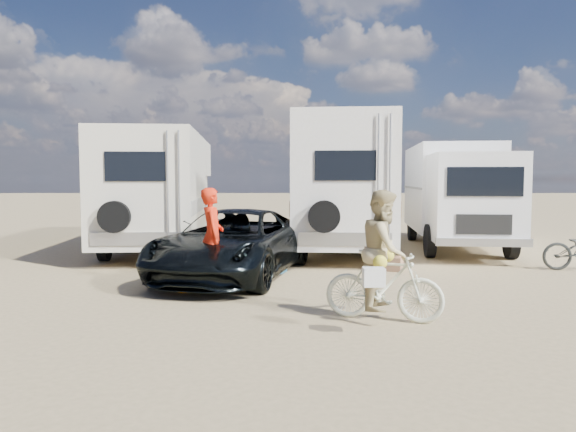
{
  "coord_description": "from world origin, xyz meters",
  "views": [
    {
      "loc": [
        -1.36,
        -8.67,
        2.08
      ],
      "look_at": [
        -1.33,
        2.45,
        1.3
      ],
      "focal_mm": 32.91,
      "sensor_mm": 36.0,
      "label": 1
    }
  ],
  "objects_px": {
    "cooler": "(273,263)",
    "bike_woman": "(384,286)",
    "bike_man": "(213,269)",
    "crate": "(393,264)",
    "rider_woman": "(384,262)",
    "dark_suv": "(234,243)",
    "rider_man": "(212,245)",
    "rv_left": "(161,193)",
    "box_truck": "(456,197)",
    "rv_main": "(341,187)"
  },
  "relations": [
    {
      "from": "cooler",
      "to": "bike_woman",
      "type": "bearing_deg",
      "value": -45.7
    },
    {
      "from": "bike_man",
      "to": "crate",
      "type": "distance_m",
      "value": 4.43
    },
    {
      "from": "rider_woman",
      "to": "cooler",
      "type": "bearing_deg",
      "value": 42.42
    },
    {
      "from": "dark_suv",
      "to": "rider_man",
      "type": "bearing_deg",
      "value": -84.97
    },
    {
      "from": "rv_left",
      "to": "crate",
      "type": "bearing_deg",
      "value": -35.68
    },
    {
      "from": "box_truck",
      "to": "rider_woman",
      "type": "relative_size",
      "value": 3.87
    },
    {
      "from": "rv_left",
      "to": "box_truck",
      "type": "xyz_separation_m",
      "value": [
        8.78,
        0.18,
        -0.1
      ]
    },
    {
      "from": "rv_main",
      "to": "bike_woman",
      "type": "relative_size",
      "value": 4.42
    },
    {
      "from": "rider_woman",
      "to": "box_truck",
      "type": "bearing_deg",
      "value": -4.8
    },
    {
      "from": "bike_woman",
      "to": "crate",
      "type": "bearing_deg",
      "value": 6.0
    },
    {
      "from": "rider_man",
      "to": "crate",
      "type": "height_order",
      "value": "rider_man"
    },
    {
      "from": "rider_man",
      "to": "rv_left",
      "type": "bearing_deg",
      "value": 10.84
    },
    {
      "from": "rv_left",
      "to": "rider_woman",
      "type": "xyz_separation_m",
      "value": [
        5.14,
        -7.96,
        -0.79
      ]
    },
    {
      "from": "bike_woman",
      "to": "rider_woman",
      "type": "height_order",
      "value": "rider_woman"
    },
    {
      "from": "cooler",
      "to": "crate",
      "type": "distance_m",
      "value": 2.74
    },
    {
      "from": "rv_main",
      "to": "rider_woman",
      "type": "relative_size",
      "value": 4.39
    },
    {
      "from": "rv_left",
      "to": "rider_man",
      "type": "bearing_deg",
      "value": -73.12
    },
    {
      "from": "rv_main",
      "to": "crate",
      "type": "distance_m",
      "value": 4.22
    },
    {
      "from": "bike_man",
      "to": "box_truck",
      "type": "bearing_deg",
      "value": -56.97
    },
    {
      "from": "crate",
      "to": "bike_man",
      "type": "bearing_deg",
      "value": -149.24
    },
    {
      "from": "dark_suv",
      "to": "bike_man",
      "type": "bearing_deg",
      "value": -84.97
    },
    {
      "from": "box_truck",
      "to": "dark_suv",
      "type": "relative_size",
      "value": 1.31
    },
    {
      "from": "dark_suv",
      "to": "rider_woman",
      "type": "distance_m",
      "value": 4.34
    },
    {
      "from": "bike_woman",
      "to": "rider_woman",
      "type": "xyz_separation_m",
      "value": [
        -0.0,
        0.0,
        0.35
      ]
    },
    {
      "from": "box_truck",
      "to": "rider_man",
      "type": "xyz_separation_m",
      "value": [
        -6.43,
        -6.14,
        -0.69
      ]
    },
    {
      "from": "box_truck",
      "to": "rv_left",
      "type": "bearing_deg",
      "value": -171.98
    },
    {
      "from": "rv_left",
      "to": "bike_woman",
      "type": "height_order",
      "value": "rv_left"
    },
    {
      "from": "rider_woman",
      "to": "rv_left",
      "type": "bearing_deg",
      "value": 52.17
    },
    {
      "from": "box_truck",
      "to": "bike_man",
      "type": "relative_size",
      "value": 4.17
    },
    {
      "from": "bike_man",
      "to": "bike_woman",
      "type": "relative_size",
      "value": 0.93
    },
    {
      "from": "cooler",
      "to": "rider_woman",
      "type": "bearing_deg",
      "value": -45.7
    },
    {
      "from": "box_truck",
      "to": "crate",
      "type": "relative_size",
      "value": 17.05
    },
    {
      "from": "dark_suv",
      "to": "crate",
      "type": "height_order",
      "value": "dark_suv"
    },
    {
      "from": "bike_woman",
      "to": "rider_man",
      "type": "distance_m",
      "value": 3.45
    },
    {
      "from": "rider_woman",
      "to": "cooler",
      "type": "relative_size",
      "value": 3.32
    },
    {
      "from": "rv_left",
      "to": "bike_man",
      "type": "distance_m",
      "value": 6.53
    },
    {
      "from": "rv_left",
      "to": "dark_suv",
      "type": "relative_size",
      "value": 1.41
    },
    {
      "from": "dark_suv",
      "to": "rider_woman",
      "type": "height_order",
      "value": "rider_woman"
    },
    {
      "from": "bike_woman",
      "to": "rv_left",
      "type": "bearing_deg",
      "value": 52.17
    },
    {
      "from": "bike_woman",
      "to": "dark_suv",
      "type": "bearing_deg",
      "value": 55.34
    },
    {
      "from": "rv_main",
      "to": "crate",
      "type": "bearing_deg",
      "value": -73.33
    },
    {
      "from": "dark_suv",
      "to": "crate",
      "type": "relative_size",
      "value": 12.99
    },
    {
      "from": "rv_main",
      "to": "box_truck",
      "type": "distance_m",
      "value": 3.46
    },
    {
      "from": "bike_woman",
      "to": "crate",
      "type": "height_order",
      "value": "bike_woman"
    },
    {
      "from": "rv_main",
      "to": "bike_woman",
      "type": "height_order",
      "value": "rv_main"
    },
    {
      "from": "bike_man",
      "to": "bike_woman",
      "type": "xyz_separation_m",
      "value": [
        2.79,
        -1.99,
        0.1
      ]
    },
    {
      "from": "rv_main",
      "to": "crate",
      "type": "relative_size",
      "value": 19.35
    },
    {
      "from": "box_truck",
      "to": "rider_woman",
      "type": "height_order",
      "value": "box_truck"
    },
    {
      "from": "bike_man",
      "to": "rider_man",
      "type": "height_order",
      "value": "rider_man"
    },
    {
      "from": "rv_left",
      "to": "dark_suv",
      "type": "distance_m",
      "value": 5.23
    }
  ]
}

